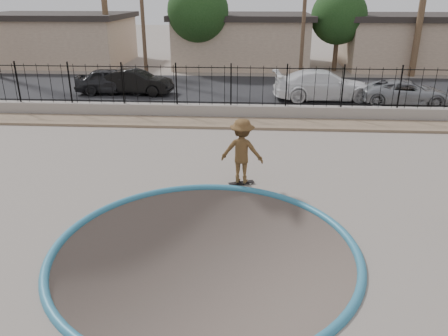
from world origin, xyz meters
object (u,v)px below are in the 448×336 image
skater (242,154)px  car_a (114,81)px  car_d (406,92)px  car_b (136,82)px  skateboard (241,183)px  car_c (324,85)px

skater → car_a: (-7.65, 12.29, -0.22)m
car_a → car_d: 15.86m
car_a → car_b: bearing=-99.5°
car_d → skater: bearing=146.7°
skateboard → car_b: 13.77m
skater → skateboard: (0.00, -0.00, -0.92)m
car_b → car_a: bearing=90.6°
car_d → car_a: bearing=88.2°
skateboard → car_c: 12.21m
car_a → car_b: 1.29m
car_a → car_b: (1.29, -0.10, -0.04)m
car_a → car_b: size_ratio=1.02×
skater → car_a: size_ratio=0.46×
skater → car_c: (4.06, 11.49, -0.16)m
car_a → skater: bearing=-153.3°
skateboard → car_d: bearing=32.0°
car_b → car_d: 14.57m
car_c → skateboard: bearing=155.4°
skater → car_c: 12.19m
skater → car_b: 13.76m
skater → skateboard: skater is taller
skateboard → car_b: (-6.36, 12.19, 0.66)m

